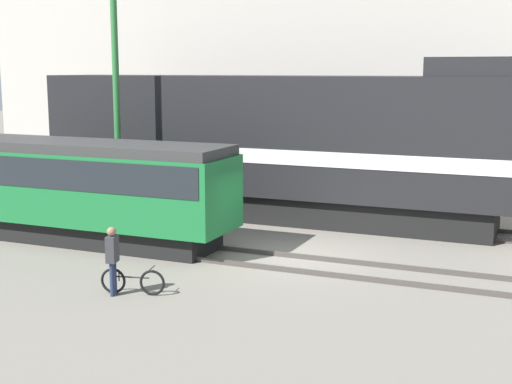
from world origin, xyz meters
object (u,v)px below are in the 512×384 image
(streetcar, at_px, (90,185))
(utility_pole_left, at_px, (116,82))
(freight_locomotive, at_px, (273,145))
(person, at_px, (112,254))
(bicycle, at_px, (133,281))

(streetcar, xyz_separation_m, utility_pole_left, (-0.84, 2.85, 3.11))
(freight_locomotive, bearing_deg, utility_pole_left, -148.77)
(streetcar, bearing_deg, utility_pole_left, 106.36)
(utility_pole_left, bearing_deg, person, -57.38)
(freight_locomotive, relative_size, utility_pole_left, 1.75)
(bicycle, xyz_separation_m, person, (-0.39, -0.24, 0.70))
(streetcar, xyz_separation_m, bicycle, (4.06, -3.96, -1.49))
(freight_locomotive, bearing_deg, bicycle, -88.79)
(streetcar, bearing_deg, bicycle, -44.26)
(person, relative_size, utility_pole_left, 0.17)
(person, bearing_deg, utility_pole_left, 122.62)
(freight_locomotive, relative_size, streetcar, 1.85)
(freight_locomotive, distance_m, streetcar, 6.93)
(bicycle, height_order, utility_pole_left, utility_pole_left)
(freight_locomotive, bearing_deg, person, -91.06)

